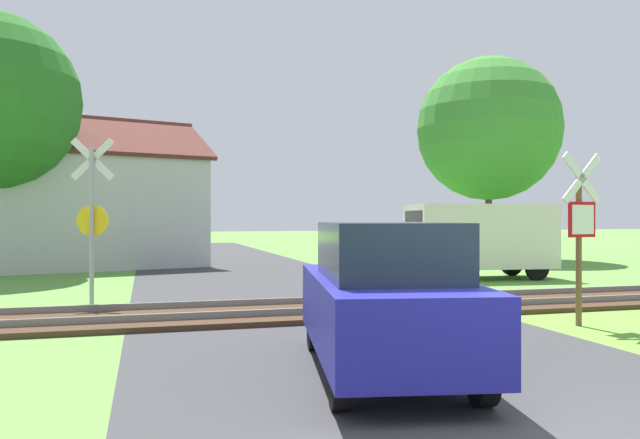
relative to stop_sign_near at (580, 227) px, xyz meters
name	(u,v)px	position (x,y,z in m)	size (l,w,h in m)	color
road_asphalt	(431,384)	(-4.05, -2.68, -1.67)	(6.68, 80.00, 0.01)	#38383A
rail_track	(309,310)	(-4.05, 2.61, -1.62)	(60.00, 2.60, 0.22)	#422D1E
stop_sign_near	(580,227)	(0.00, 0.00, 0.00)	(0.87, 0.20, 2.94)	brown
crossing_sign_far	(92,212)	(-8.12, 4.54, 0.27)	(0.87, 0.20, 3.47)	#9E9EA5
house	(80,208)	(-9.44, 16.06, 0.52)	(9.94, 7.95, 5.71)	#B7B7BC
tree_far	(489,129)	(7.60, 15.64, 4.10)	(6.34, 6.34, 8.95)	#513823
mail_truck	(475,238)	(2.48, 7.86, -0.44)	(5.06, 2.32, 2.24)	silver
parked_car	(385,298)	(-4.37, -2.11, -0.78)	(2.32, 4.23, 1.78)	navy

